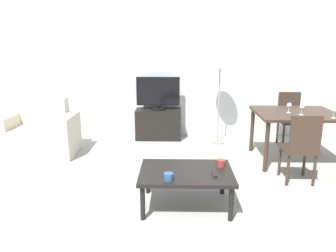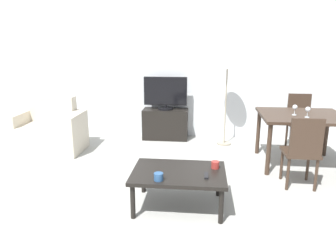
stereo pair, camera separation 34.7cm
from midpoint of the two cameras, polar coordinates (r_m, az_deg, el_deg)
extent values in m
cube|color=silver|center=(6.03, -3.33, 10.91)|extent=(7.58, 0.06, 2.70)
cube|color=beige|center=(5.57, -22.93, -2.36)|extent=(0.73, 0.70, 0.45)
cube|color=beige|center=(5.69, -22.37, 2.49)|extent=(0.73, 0.20, 0.41)
cube|color=beige|center=(5.75, -27.18, -1.39)|extent=(0.18, 0.70, 0.63)
cube|color=beige|center=(5.37, -18.59, -1.55)|extent=(0.18, 0.70, 0.63)
cube|color=black|center=(5.95, -3.39, 0.31)|extent=(0.81, 0.38, 0.54)
cylinder|color=black|center=(5.88, -3.43, 3.01)|extent=(0.27, 0.27, 0.03)
cylinder|color=black|center=(5.87, -3.44, 3.40)|extent=(0.04, 0.04, 0.05)
cube|color=black|center=(5.83, -3.48, 6.06)|extent=(0.77, 0.04, 0.50)
cube|color=black|center=(5.80, -3.50, 6.03)|extent=(0.73, 0.01, 0.47)
cube|color=black|center=(3.51, 0.33, -8.16)|extent=(0.99, 0.71, 0.04)
cylinder|color=black|center=(3.37, -7.47, -13.18)|extent=(0.05, 0.05, 0.36)
cylinder|color=black|center=(3.35, 7.96, -13.33)|extent=(0.05, 0.05, 0.36)
cylinder|color=black|center=(3.90, -6.15, -9.09)|extent=(0.05, 0.05, 0.36)
cylinder|color=black|center=(3.88, 6.98, -9.20)|extent=(0.05, 0.05, 0.36)
cube|color=#38281E|center=(5.02, 19.60, 2.04)|extent=(1.15, 0.99, 0.04)
cylinder|color=#38281E|center=(4.57, 14.72, -3.60)|extent=(0.06, 0.06, 0.70)
cylinder|color=#38281E|center=(5.38, 12.66, -0.71)|extent=(0.06, 0.06, 0.70)
cylinder|color=#38281E|center=(5.67, 22.89, -0.73)|extent=(0.06, 0.06, 0.70)
cube|color=#38281E|center=(4.37, 19.63, -3.82)|extent=(0.40, 0.40, 0.04)
cylinder|color=#38281E|center=(4.54, 16.82, -5.85)|extent=(0.04, 0.04, 0.41)
cylinder|color=#38281E|center=(4.64, 20.70, -5.76)|extent=(0.04, 0.04, 0.41)
cylinder|color=#38281E|center=(4.25, 17.95, -7.37)|extent=(0.04, 0.04, 0.41)
cylinder|color=#38281E|center=(4.35, 22.08, -7.22)|extent=(0.04, 0.04, 0.41)
cube|color=#38281E|center=(4.14, 20.69, -1.40)|extent=(0.37, 0.04, 0.45)
cube|color=#38281E|center=(5.81, 19.08, 0.73)|extent=(0.40, 0.40, 0.04)
cylinder|color=#38281E|center=(5.67, 17.81, -1.82)|extent=(0.04, 0.04, 0.41)
cylinder|color=#38281E|center=(5.77, 20.90, -1.81)|extent=(0.04, 0.04, 0.41)
cylinder|color=#38281E|center=(5.97, 16.96, -0.94)|extent=(0.04, 0.04, 0.41)
cylinder|color=#38281E|center=(6.07, 19.91, -0.94)|extent=(0.04, 0.04, 0.41)
cube|color=#38281E|center=(5.93, 18.75, 3.45)|extent=(0.37, 0.04, 0.45)
cylinder|color=gray|center=(5.80, 6.87, -2.80)|extent=(0.24, 0.24, 0.02)
cylinder|color=gray|center=(5.64, 7.07, 3.57)|extent=(0.02, 0.02, 1.29)
cone|color=white|center=(5.55, 7.33, 11.48)|extent=(0.38, 0.38, 0.27)
cube|color=black|center=(3.41, 5.20, -8.40)|extent=(0.04, 0.15, 0.02)
cylinder|color=maroon|center=(3.62, 6.51, -6.51)|extent=(0.09, 0.09, 0.08)
cylinder|color=navy|center=(3.27, -2.98, -8.89)|extent=(0.09, 0.09, 0.08)
cylinder|color=silver|center=(4.81, 25.05, 1.27)|extent=(0.06, 0.06, 0.01)
cylinder|color=silver|center=(4.80, 25.10, 1.72)|extent=(0.01, 0.01, 0.07)
sphere|color=silver|center=(4.79, 25.19, 2.53)|extent=(0.07, 0.07, 0.07)
cylinder|color=silver|center=(4.85, 20.34, 1.85)|extent=(0.06, 0.06, 0.01)
cylinder|color=silver|center=(4.84, 20.38, 2.30)|extent=(0.01, 0.01, 0.07)
sphere|color=silver|center=(4.83, 20.45, 3.10)|extent=(0.07, 0.07, 0.07)
cylinder|color=silver|center=(4.93, 18.40, 2.22)|extent=(0.06, 0.06, 0.01)
cylinder|color=silver|center=(4.92, 18.43, 2.66)|extent=(0.01, 0.01, 0.07)
sphere|color=silver|center=(4.91, 18.50, 3.45)|extent=(0.07, 0.07, 0.07)
camera|label=1|loc=(0.17, -92.30, -0.60)|focal=35.00mm
camera|label=2|loc=(0.17, 87.70, 0.60)|focal=35.00mm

